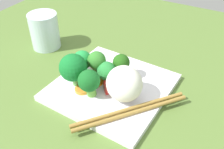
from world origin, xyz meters
TOP-DOWN VIEW (x-y plane):
  - ground_plane at (0.00, 0.00)cm, footprint 110.00×110.00cm
  - square_plate at (0.00, 0.00)cm, footprint 24.45×24.45cm
  - rice_mound at (-4.09, 2.12)cm, footprint 10.60×10.58cm
  - broccoli_floret_0 at (4.00, -0.59)cm, footprint 4.02×4.02cm
  - broccoli_floret_1 at (-0.50, -3.35)cm, footprint 3.76×3.76cm
  - broccoli_floret_2 at (2.23, 5.10)cm, footprint 4.55×4.55cm
  - broccoli_floret_3 at (6.89, 3.96)cm, footprint 5.88×5.88cm
  - broccoli_floret_4 at (1.24, 0.30)cm, footprint 4.13×4.13cm
  - broccoli_floret_5 at (7.96, -0.75)cm, footprint 4.33×4.33cm
  - carrot_slice_0 at (3.33, 1.02)cm, footprint 4.22×4.22cm
  - carrot_slice_1 at (2.06, -1.51)cm, footprint 3.77×3.77cm
  - carrot_slice_2 at (-1.72, -0.10)cm, footprint 2.90×2.90cm
  - carrot_slice_3 at (4.49, 4.71)cm, footprint 3.56×3.56cm
  - carrot_slice_4 at (4.52, -3.34)cm, footprint 3.85×3.85cm
  - pepper_chunk_0 at (1.68, -3.50)cm, footprint 3.08×3.12cm
  - pepper_chunk_1 at (5.41, 1.04)cm, footprint 3.48×3.68cm
  - pepper_chunk_4 at (-0.59, 2.02)cm, footprint 2.90×2.91cm
  - chicken_piece_0 at (6.53, -3.94)cm, footprint 2.70×3.30cm
  - chopstick_pair at (-7.26, 5.41)cm, footprint 16.31×19.68cm
  - drinking_glass at (24.62, -7.11)cm, footprint 7.66×7.66cm

SIDE VIEW (x-z plane):
  - ground_plane at x=0.00cm, z-range -2.00..0.00cm
  - square_plate at x=0.00cm, z-range 0.00..1.24cm
  - carrot_slice_0 at x=3.33cm, z-range 1.24..1.76cm
  - carrot_slice_4 at x=4.52cm, z-range 1.24..1.80cm
  - carrot_slice_1 at x=2.06cm, z-range 1.24..1.86cm
  - carrot_slice_3 at x=4.49cm, z-range 1.24..1.89cm
  - carrot_slice_2 at x=-1.72cm, z-range 1.24..1.98cm
  - chopstick_pair at x=-7.26cm, z-range 1.24..2.06cm
  - pepper_chunk_1 at x=5.41cm, z-range 1.24..2.84cm
  - chicken_piece_0 at x=6.53cm, z-range 1.24..3.20cm
  - pepper_chunk_0 at x=1.68cm, z-range 1.24..3.22cm
  - pepper_chunk_4 at x=-0.59cm, z-range 1.24..3.51cm
  - broccoli_floret_4 at x=1.24cm, z-range 1.76..7.17cm
  - broccoli_floret_5 at x=7.96cm, z-range 1.76..7.42cm
  - drinking_glass at x=24.62cm, z-range 0.00..9.49cm
  - rice_mound at x=-4.09cm, z-range 1.24..8.33cm
  - broccoli_floret_2 at x=2.23cm, z-range 1.74..8.03cm
  - broccoli_floret_1 at x=-0.50cm, z-range 2.14..8.15cm
  - broccoli_floret_0 at x=4.00cm, z-range 1.99..8.98cm
  - broccoli_floret_3 at x=6.89cm, z-range 2.04..9.70cm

